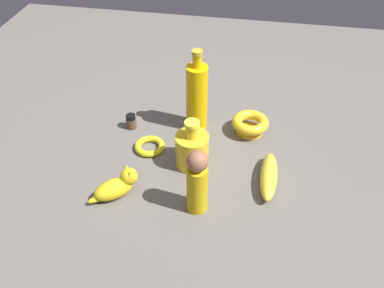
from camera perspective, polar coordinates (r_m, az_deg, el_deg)
name	(u,v)px	position (r m, az deg, el deg)	size (l,w,h in m)	color
ground	(192,163)	(1.19, 0.00, -2.66)	(2.00, 2.00, 0.00)	#5B5651
person_figure_adult	(197,182)	(1.01, 0.71, -5.13)	(0.05, 0.05, 0.19)	gold
bottle_short	(192,148)	(1.16, 0.01, -0.59)	(0.09, 0.09, 0.15)	gold
bottle_tall	(197,96)	(1.26, 0.66, 6.49)	(0.07, 0.07, 0.26)	#DFB407
banana	(269,176)	(1.14, 10.40, -4.33)	(0.18, 0.05, 0.05)	gold
cat_figurine	(117,186)	(1.10, -10.13, -5.61)	(0.12, 0.11, 0.08)	gold
nail_polish_jar	(131,121)	(1.32, -8.28, 3.05)	(0.03, 0.03, 0.05)	brown
bangle	(150,146)	(1.24, -5.78, -0.31)	(0.09, 0.09, 0.02)	yellow
bowl	(250,124)	(1.30, 7.92, 2.74)	(0.11, 0.11, 0.05)	gold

